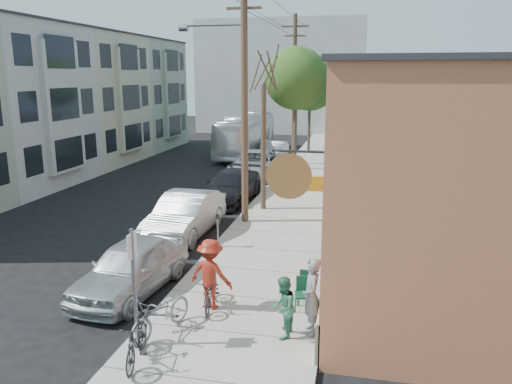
% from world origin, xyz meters
% --- Properties ---
extents(ground, '(120.00, 120.00, 0.00)m').
position_xyz_m(ground, '(0.00, 0.00, 0.00)').
color(ground, black).
extents(sidewalk, '(4.50, 58.00, 0.15)m').
position_xyz_m(sidewalk, '(4.25, 11.00, 0.07)').
color(sidewalk, '#A3A097').
rests_on(sidewalk, ground).
extents(cafe_building, '(6.60, 20.20, 6.61)m').
position_xyz_m(cafe_building, '(8.99, 4.99, 3.30)').
color(cafe_building, '#B26242').
rests_on(cafe_building, ground).
extents(apartment_row, '(6.30, 32.00, 9.00)m').
position_xyz_m(apartment_row, '(-11.85, 14.00, 4.50)').
color(apartment_row, '#96A289').
rests_on(apartment_row, ground).
extents(end_cap_building, '(18.00, 8.00, 12.00)m').
position_xyz_m(end_cap_building, '(-2.00, 42.00, 6.00)').
color(end_cap_building, '#B5B5B0').
rests_on(end_cap_building, ground).
extents(sign_post, '(0.07, 0.45, 2.80)m').
position_xyz_m(sign_post, '(2.35, -5.00, 1.83)').
color(sign_post, slate).
rests_on(sign_post, sidewalk).
extents(parking_meter_near, '(0.14, 0.14, 1.24)m').
position_xyz_m(parking_meter_near, '(2.25, 1.86, 0.98)').
color(parking_meter_near, slate).
rests_on(parking_meter_near, sidewalk).
extents(parking_meter_far, '(0.14, 0.14, 1.24)m').
position_xyz_m(parking_meter_far, '(2.25, 10.27, 0.98)').
color(parking_meter_far, slate).
rests_on(parking_meter_far, sidewalk).
extents(utility_pole_near, '(3.57, 0.28, 10.00)m').
position_xyz_m(utility_pole_near, '(2.39, 5.26, 5.41)').
color(utility_pole_near, '#503A28').
rests_on(utility_pole_near, sidewalk).
extents(utility_pole_far, '(1.80, 0.28, 10.00)m').
position_xyz_m(utility_pole_far, '(2.45, 19.67, 5.34)').
color(utility_pole_far, '#503A28').
rests_on(utility_pole_far, sidewalk).
extents(tree_bare, '(0.24, 0.24, 5.68)m').
position_xyz_m(tree_bare, '(2.80, 7.44, 2.99)').
color(tree_bare, '#44392C').
rests_on(tree_bare, sidewalk).
extents(tree_leafy_mid, '(4.04, 4.04, 7.89)m').
position_xyz_m(tree_leafy_mid, '(2.80, 17.94, 6.00)').
color(tree_leafy_mid, '#44392C').
rests_on(tree_leafy_mid, sidewalk).
extents(tree_leafy_far, '(4.49, 4.49, 7.71)m').
position_xyz_m(tree_leafy_far, '(2.80, 26.36, 5.60)').
color(tree_leafy_far, '#44392C').
rests_on(tree_leafy_far, sidewalk).
extents(patio_chair_a, '(0.50, 0.50, 0.88)m').
position_xyz_m(patio_chair_a, '(5.93, -2.04, 0.59)').
color(patio_chair_a, '#12422D').
rests_on(patio_chair_a, sidewalk).
extents(patio_chair_b, '(0.58, 0.58, 0.88)m').
position_xyz_m(patio_chair_b, '(5.88, -2.46, 0.59)').
color(patio_chair_b, '#12422D').
rests_on(patio_chair_b, sidewalk).
extents(patron_grey, '(0.61, 0.78, 1.90)m').
position_xyz_m(patron_grey, '(6.20, -3.62, 1.10)').
color(patron_grey, slate).
rests_on(patron_grey, sidewalk).
extents(patron_green, '(0.58, 0.74, 1.50)m').
position_xyz_m(patron_green, '(5.57, -3.94, 0.90)').
color(patron_green, '#2E7454').
rests_on(patron_green, sidewalk).
extents(cyclist, '(1.36, 0.97, 1.90)m').
position_xyz_m(cyclist, '(3.45, -2.81, 1.10)').
color(cyclist, maroon).
rests_on(cyclist, sidewalk).
extents(cyclist_bike, '(0.81, 1.71, 0.86)m').
position_xyz_m(cyclist_bike, '(3.45, -2.81, 0.58)').
color(cyclist_bike, black).
rests_on(cyclist_bike, sidewalk).
extents(parked_bike_a, '(0.80, 1.76, 1.02)m').
position_xyz_m(parked_bike_a, '(2.67, -5.68, 0.66)').
color(parked_bike_a, black).
rests_on(parked_bike_a, sidewalk).
extents(parked_bike_b, '(1.31, 2.15, 1.07)m').
position_xyz_m(parked_bike_b, '(2.71, -4.43, 0.68)').
color(parked_bike_b, gray).
rests_on(parked_bike_b, sidewalk).
extents(car_0, '(2.28, 4.75, 1.56)m').
position_xyz_m(car_0, '(0.80, -2.09, 0.78)').
color(car_0, '#B3B8BB').
rests_on(car_0, ground).
extents(car_1, '(1.92, 5.19, 1.70)m').
position_xyz_m(car_1, '(0.50, 3.28, 0.85)').
color(car_1, '#A0A5A7').
rests_on(car_1, ground).
extents(car_2, '(2.62, 5.45, 1.53)m').
position_xyz_m(car_2, '(0.80, 8.99, 0.77)').
color(car_2, black).
rests_on(car_2, ground).
extents(car_3, '(2.97, 6.08, 1.66)m').
position_xyz_m(car_3, '(0.80, 15.12, 0.83)').
color(car_3, '#B7BBBF').
rests_on(car_3, ground).
extents(car_4, '(1.72, 4.59, 1.50)m').
position_xyz_m(car_4, '(0.80, 20.89, 0.75)').
color(car_4, '#9D9EA4').
rests_on(car_4, ground).
extents(bus, '(2.94, 11.49, 3.18)m').
position_xyz_m(bus, '(-1.95, 24.09, 1.59)').
color(bus, white).
rests_on(bus, ground).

